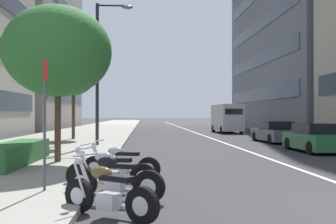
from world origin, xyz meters
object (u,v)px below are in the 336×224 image
Objects in this scene: motorcycle_nearest_camera at (121,164)px; car_far_down_avenue at (275,133)px; motorcycle_by_sign_pole at (114,180)px; street_tree_near_plaza_corner at (59,68)px; car_mid_block_traffic at (315,138)px; delivery_van_ahead at (227,118)px; street_lamp_with_banners at (102,61)px; parking_sign_by_curb at (45,112)px; motorcycle_mid_row at (110,172)px; motorcycle_second_in_row at (108,194)px; street_tree_by_lamp_post at (73,78)px; street_tree_far_plaza at (58,52)px.

car_far_down_avenue reaches higher than motorcycle_nearest_camera.
street_tree_near_plaza_corner is at bearing -50.98° from motorcycle_by_sign_pole.
car_far_down_avenue is 14.06m from street_tree_near_plaza_corner.
car_mid_block_traffic is 0.71× the size of delivery_van_ahead.
motorcycle_by_sign_pole is 0.27× the size of street_lamp_with_banners.
motorcycle_by_sign_pole is at bearing -163.13° from street_tree_near_plaza_corner.
street_tree_near_plaza_corner is (12.81, 3.89, 3.87)m from motorcycle_by_sign_pole.
car_far_down_avenue is at bearing -2.27° from car_mid_block_traffic.
delivery_van_ahead is 1.09× the size of street_tree_near_plaza_corner.
delivery_van_ahead reaches higher than motorcycle_nearest_camera.
parking_sign_by_curb reaches higher than motorcycle_by_sign_pole.
car_far_down_avenue is at bearing -73.64° from street_tree_near_plaza_corner.
motorcycle_mid_row is at bearing 147.12° from car_far_down_avenue.
parking_sign_by_curb is (-30.09, 10.47, 0.38)m from delivery_van_ahead.
street_lamp_with_banners is 1.46× the size of street_tree_near_plaza_corner.
motorcycle_nearest_camera is 3.08m from parking_sign_by_curb.
motorcycle_nearest_camera is 11.49m from street_lamp_with_banners.
street_lamp_with_banners reaches higher than motorcycle_second_in_row.
motorcycle_mid_row is 12.78m from street_tree_near_plaza_corner.
motorcycle_second_in_row is 0.80× the size of motorcycle_nearest_camera.
motorcycle_mid_row is 2.13m from parking_sign_by_curb.
street_lamp_with_banners is (12.00, 1.45, 4.33)m from motorcycle_mid_row.
street_lamp_with_banners is 1.44× the size of street_tree_by_lamp_post.
parking_sign_by_curb reaches higher than motorcycle_second_in_row.
motorcycle_second_in_row is at bearing 151.40° from car_far_down_avenue.
motorcycle_by_sign_pole is at bearing 110.96° from motorcycle_mid_row.
street_lamp_with_banners reaches higher than delivery_van_ahead.
delivery_van_ahead reaches higher than motorcycle_mid_row.
motorcycle_by_sign_pole is 0.51× the size of car_mid_block_traffic.
street_tree_far_plaza is at bearing 9.34° from parking_sign_by_curb.
car_far_down_avenue is (18.03, -9.13, 0.22)m from motorcycle_second_in_row.
car_far_down_avenue is 13.96m from street_tree_by_lamp_post.
parking_sign_by_curb is (-9.70, 10.42, 1.21)m from car_mid_block_traffic.
street_tree_by_lamp_post is at bearing -60.87° from motorcycle_nearest_camera.
street_tree_far_plaza reaches higher than street_tree_by_lamp_post.
motorcycle_second_in_row is 20.89m from street_tree_by_lamp_post.
parking_sign_by_curb is 18.63m from street_tree_by_lamp_post.
car_far_down_avenue is at bearing -96.63° from motorcycle_by_sign_pole.
car_mid_block_traffic is 11.70m from street_lamp_with_banners.
parking_sign_by_curb is 0.54× the size of street_tree_by_lamp_post.
car_far_down_avenue is at bearing -79.95° from motorcycle_second_in_row.
motorcycle_mid_row is 0.38× the size of delivery_van_ahead.
motorcycle_nearest_camera is 11.52m from street_tree_near_plaza_corner.
parking_sign_by_curb is (-2.26, 1.52, 1.45)m from motorcycle_nearest_camera.
car_mid_block_traffic is 1.42× the size of parking_sign_by_curb.
delivery_van_ahead is (13.88, 0.20, 0.85)m from car_far_down_avenue.
motorcycle_mid_row is 0.29× the size of street_lamp_with_banners.
car_far_down_avenue is (15.43, -9.32, 0.22)m from motorcycle_mid_row.
street_tree_by_lamp_post is at bearing 56.59° from car_mid_block_traffic.
street_tree_far_plaza is at bearing 153.55° from delivery_van_ahead.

